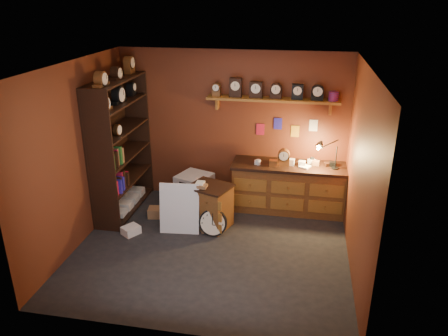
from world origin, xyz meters
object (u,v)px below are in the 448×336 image
shelving_unit (119,142)px  workbench (289,185)px  low_cabinet (210,204)px  big_round_clock (213,223)px

shelving_unit → workbench: 2.99m
low_cabinet → shelving_unit: bearing=-170.3°
workbench → shelving_unit: bearing=-170.1°
big_round_clock → low_cabinet: bearing=109.8°
shelving_unit → workbench: size_ratio=1.32×
workbench → big_round_clock: workbench is taller
low_cabinet → big_round_clock: size_ratio=1.82×
workbench → big_round_clock: bearing=-135.4°
shelving_unit → low_cabinet: size_ratio=3.18×
workbench → low_cabinet: size_ratio=2.41×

